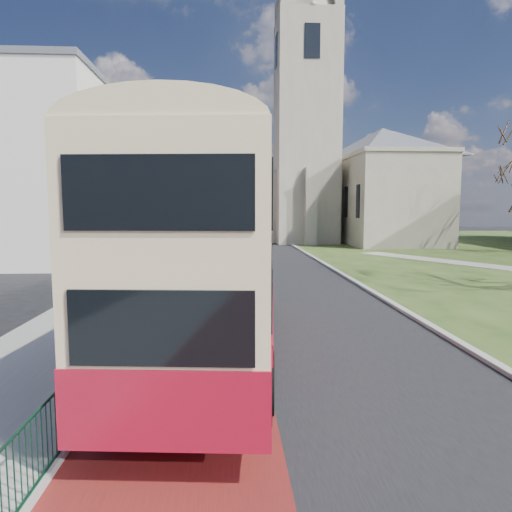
{
  "coord_description": "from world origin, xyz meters",
  "views": [
    {
      "loc": [
        -0.32,
        -12.37,
        3.84
      ],
      "look_at": [
        0.67,
        5.15,
        2.0
      ],
      "focal_mm": 32.0,
      "sensor_mm": 36.0,
      "label": 1
    }
  ],
  "objects": [
    {
      "name": "ground",
      "position": [
        0.0,
        0.0,
        0.0
      ],
      "size": [
        160.0,
        160.0,
        0.0
      ],
      "primitive_type": "plane",
      "color": "black",
      "rests_on": "ground"
    },
    {
      "name": "road_carriageway",
      "position": [
        1.5,
        20.0,
        0.01
      ],
      "size": [
        9.0,
        120.0,
        0.01
      ],
      "primitive_type": "cube",
      "color": "black",
      "rests_on": "ground"
    },
    {
      "name": "bus_lane",
      "position": [
        -1.2,
        20.0,
        0.01
      ],
      "size": [
        3.4,
        120.0,
        0.01
      ],
      "primitive_type": "cube",
      "color": "#591414",
      "rests_on": "ground"
    },
    {
      "name": "pavement_west",
      "position": [
        -5.0,
        20.0,
        0.06
      ],
      "size": [
        4.0,
        120.0,
        0.12
      ],
      "primitive_type": "cube",
      "color": "gray",
      "rests_on": "ground"
    },
    {
      "name": "kerb_west",
      "position": [
        -3.0,
        20.0,
        0.07
      ],
      "size": [
        0.25,
        120.0,
        0.13
      ],
      "primitive_type": "cube",
      "color": "#999993",
      "rests_on": "ground"
    },
    {
      "name": "kerb_east",
      "position": [
        6.1,
        22.0,
        0.07
      ],
      "size": [
        0.25,
        80.0,
        0.13
      ],
      "primitive_type": "cube",
      "color": "#999993",
      "rests_on": "ground"
    },
    {
      "name": "pedestrian_railing",
      "position": [
        -2.95,
        4.0,
        0.55
      ],
      "size": [
        0.07,
        24.0,
        1.12
      ],
      "color": "#0C3721",
      "rests_on": "ground"
    },
    {
      "name": "gothic_church",
      "position": [
        12.56,
        38.0,
        13.13
      ],
      "size": [
        16.38,
        18.0,
        40.0
      ],
      "color": "gray",
      "rests_on": "ground"
    },
    {
      "name": "street_block_near",
      "position": [
        -14.0,
        22.0,
        6.51
      ],
      "size": [
        10.3,
        14.3,
        13.0
      ],
      "color": "silver",
      "rests_on": "ground"
    },
    {
      "name": "street_block_far",
      "position": [
        -14.0,
        38.0,
        5.76
      ],
      "size": [
        10.3,
        16.3,
        11.5
      ],
      "color": "beige",
      "rests_on": "ground"
    },
    {
      "name": "streetlamp",
      "position": [
        -4.35,
        18.0,
        4.59
      ],
      "size": [
        2.13,
        0.18,
        8.0
      ],
      "color": "gray",
      "rests_on": "pavement_west"
    },
    {
      "name": "bus",
      "position": [
        -0.66,
        -0.31,
        2.97
      ],
      "size": [
        4.0,
        12.65,
        5.2
      ],
      "rotation": [
        0.0,
        0.0,
        -0.09
      ],
      "color": "maroon",
      "rests_on": "ground"
    }
  ]
}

